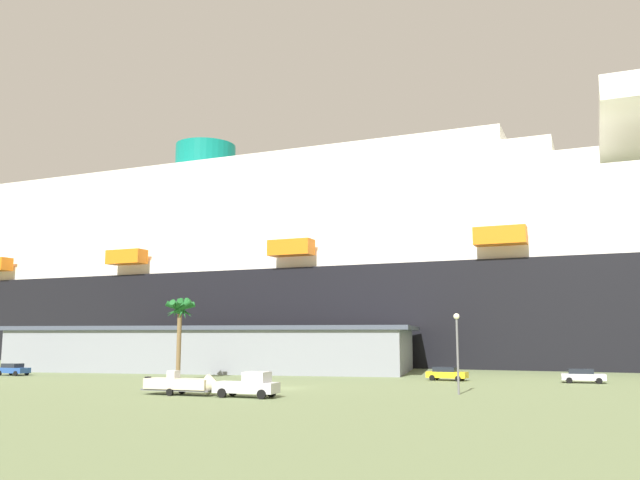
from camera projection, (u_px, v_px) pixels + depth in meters
The scene contains 10 objects.
ground_plane at pixel (357, 372), 94.79m from camera, with size 600.00×600.00×0.00m, color #66754C.
cruise_ship at pixel (329, 280), 133.44m from camera, with size 249.87×56.94×59.48m.
terminal_building at pixel (215, 348), 100.29m from camera, with size 62.52×27.68×6.64m.
pickup_truck at pixel (249, 385), 56.55m from camera, with size 5.68×2.46×2.20m.
small_boat_on_trailer at pixel (186, 384), 58.67m from camera, with size 8.74×2.29×2.15m.
palm_tree at pixel (180, 314), 79.79m from camera, with size 3.68×3.54×9.90m.
street_lamp at pixel (457, 341), 59.99m from camera, with size 0.56×0.56×7.31m.
parked_car_silver_sedan at pixel (583, 375), 73.61m from camera, with size 4.70×2.11×1.58m.
parked_car_yellow_taxi at pixel (447, 373), 77.67m from camera, with size 4.94×2.66×1.58m.
parked_car_blue_suv at pixel (13, 369), 87.59m from camera, with size 4.66×2.42×1.58m.
Camera 1 is at (24.65, -63.52, 5.31)m, focal length 36.84 mm.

